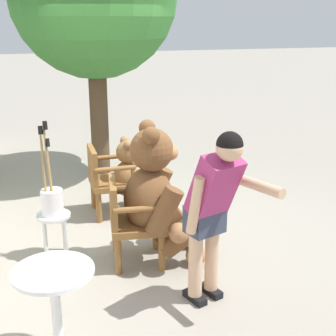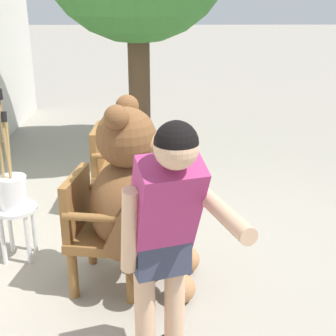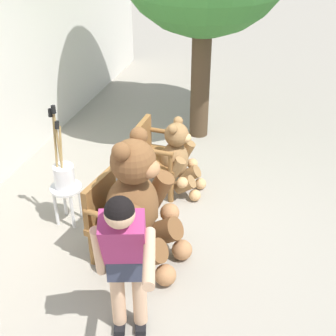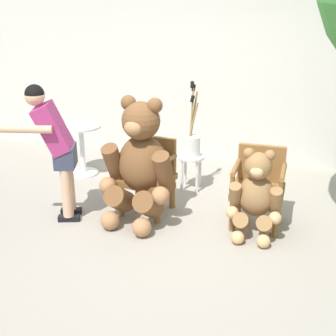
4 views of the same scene
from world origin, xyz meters
name	(u,v)px [view 3 (image 3 of 4)]	position (x,y,z in m)	size (l,w,h in m)	color
ground_plane	(175,224)	(0.00, 0.00, 0.00)	(60.00, 60.00, 0.00)	gray
wooden_chair_left	(116,217)	(-0.62, 0.43, 0.46)	(0.63, 0.60, 0.86)	brown
wooden_chair_right	(155,155)	(0.64, 0.43, 0.46)	(0.57, 0.53, 0.86)	brown
teddy_bear_large	(139,204)	(-0.65, 0.18, 0.69)	(0.86, 0.85, 1.41)	brown
teddy_bear_small	(179,158)	(0.63, 0.14, 0.47)	(0.57, 0.54, 0.95)	olive
person_visitor	(125,254)	(-1.54, -0.04, 0.92)	(0.72, 0.63, 1.54)	black
white_stool	(67,195)	(-0.28, 1.15, 0.36)	(0.34, 0.34, 0.46)	silver
brush_bucket	(64,173)	(-0.28, 1.15, 0.64)	(0.22, 0.22, 0.96)	white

